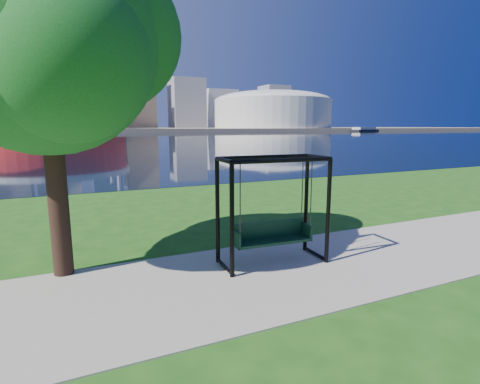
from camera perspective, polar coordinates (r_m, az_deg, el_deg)
ground at (r=8.77m, az=1.65°, el=-11.50°), size 900.00×900.00×0.00m
path at (r=8.35m, az=3.22°, el=-12.53°), size 120.00×4.00×0.03m
river at (r=109.40m, az=-23.19°, el=7.50°), size 900.00×180.00×0.02m
far_bank at (r=313.32m, az=-24.53°, el=8.68°), size 900.00×228.00×2.00m
stadium at (r=242.63m, az=-26.96°, el=11.51°), size 83.00×83.00×32.00m
arena at (r=279.45m, az=4.99°, el=12.53°), size 84.00×84.00×26.56m
skyline at (r=328.32m, az=-25.78°, el=14.72°), size 392.00×66.00×96.50m
swing at (r=8.76m, az=4.93°, el=-3.15°), size 2.54×1.22×2.54m
park_tree at (r=8.91m, az=-28.06°, el=20.35°), size 5.78×5.22×7.18m
barge at (r=262.48m, az=18.41°, el=9.04°), size 28.07×16.12×2.72m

